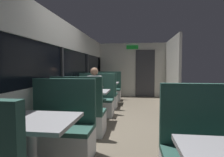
# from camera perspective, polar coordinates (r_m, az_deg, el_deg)

# --- Properties ---
(ground_plane) EXTENTS (3.30, 9.20, 0.02)m
(ground_plane) POSITION_cam_1_polar(r_m,az_deg,el_deg) (4.03, 4.91, -14.99)
(ground_plane) COLOR #665B4C
(carriage_window_panel_left) EXTENTS (0.09, 8.48, 2.30)m
(carriage_window_panel_left) POSITION_cam_1_polar(r_m,az_deg,el_deg) (4.15, -15.48, 1.19)
(carriage_window_panel_left) COLOR beige
(carriage_window_panel_left) RESTS_ON ground_plane
(carriage_end_bulkhead) EXTENTS (2.90, 0.11, 2.30)m
(carriage_end_bulkhead) POSITION_cam_1_polar(r_m,az_deg,el_deg) (8.01, 6.69, 2.56)
(carriage_end_bulkhead) COLOR beige
(carriage_end_bulkhead) RESTS_ON ground_plane
(carriage_aisle_panel_right) EXTENTS (0.08, 2.40, 2.30)m
(carriage_aisle_panel_right) POSITION_cam_1_polar(r_m,az_deg,el_deg) (6.94, 18.14, 2.37)
(carriage_aisle_panel_right) COLOR beige
(carriage_aisle_panel_right) RESTS_ON ground_plane
(dining_table_near_window) EXTENTS (0.90, 0.70, 0.74)m
(dining_table_near_window) POSITION_cam_1_polar(r_m,az_deg,el_deg) (2.12, -23.65, -14.02)
(dining_table_near_window) COLOR #9E9EA3
(dining_table_near_window) RESTS_ON ground_plane
(bench_near_window_facing_entry) EXTENTS (0.95, 0.50, 1.10)m
(bench_near_window_facing_entry) POSITION_cam_1_polar(r_m,az_deg,el_deg) (2.81, -15.80, -16.17)
(bench_near_window_facing_entry) COLOR silver
(bench_near_window_facing_entry) RESTS_ON ground_plane
(dining_table_mid_window) EXTENTS (0.90, 0.70, 0.74)m
(dining_table_mid_window) POSITION_cam_1_polar(r_m,az_deg,el_deg) (4.20, -7.26, -5.11)
(dining_table_mid_window) COLOR #9E9EA3
(dining_table_mid_window) RESTS_ON ground_plane
(bench_mid_window_facing_end) EXTENTS (0.95, 0.50, 1.10)m
(bench_mid_window_facing_end) POSITION_cam_1_polar(r_m,az_deg,el_deg) (3.61, -10.09, -11.64)
(bench_mid_window_facing_end) COLOR silver
(bench_mid_window_facing_end) RESTS_ON ground_plane
(bench_mid_window_facing_entry) EXTENTS (0.95, 0.50, 1.10)m
(bench_mid_window_facing_entry) POSITION_cam_1_polar(r_m,az_deg,el_deg) (4.92, -5.15, -7.50)
(bench_mid_window_facing_entry) COLOR silver
(bench_mid_window_facing_entry) RESTS_ON ground_plane
(dining_table_far_window) EXTENTS (0.90, 0.70, 0.74)m
(dining_table_far_window) POSITION_cam_1_polar(r_m,az_deg,el_deg) (6.43, -2.07, -2.09)
(dining_table_far_window) COLOR #9E9EA3
(dining_table_far_window) RESTS_ON ground_plane
(bench_far_window_facing_end) EXTENTS (0.95, 0.50, 1.10)m
(bench_far_window_facing_end) POSITION_cam_1_polar(r_m,az_deg,el_deg) (5.78, -3.22, -5.84)
(bench_far_window_facing_end) COLOR silver
(bench_far_window_facing_end) RESTS_ON ground_plane
(bench_far_window_facing_entry) EXTENTS (0.95, 0.50, 1.10)m
(bench_far_window_facing_entry) POSITION_cam_1_polar(r_m,az_deg,el_deg) (7.15, -1.14, -4.04)
(bench_far_window_facing_entry) COLOR silver
(bench_far_window_facing_entry) RESTS_ON ground_plane
(seated_passenger) EXTENTS (0.47, 0.55, 1.26)m
(seated_passenger) POSITION_cam_1_polar(r_m,az_deg,el_deg) (4.82, -5.35, -5.22)
(seated_passenger) COLOR #26262D
(seated_passenger) RESTS_ON ground_plane
(coffee_cup_primary) EXTENTS (0.07, 0.07, 0.09)m
(coffee_cup_primary) POSITION_cam_1_polar(r_m,az_deg,el_deg) (6.61, -3.24, -0.68)
(coffee_cup_primary) COLOR #26598C
(coffee_cup_primary) RESTS_ON dining_table_far_window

